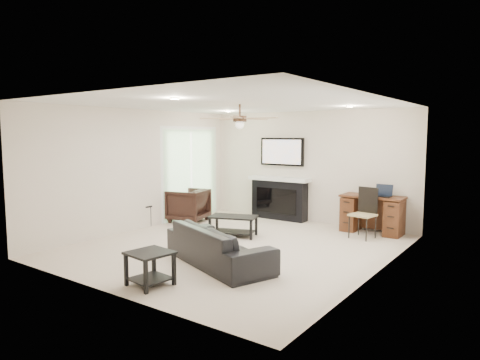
{
  "coord_description": "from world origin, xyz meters",
  "views": [
    {
      "loc": [
        4.37,
        -6.0,
        1.97
      ],
      "look_at": [
        -0.15,
        0.32,
        1.15
      ],
      "focal_mm": 32.0,
      "sensor_mm": 36.0,
      "label": 1
    }
  ],
  "objects_px": {
    "sofa": "(218,245)",
    "armchair": "(188,205)",
    "coffee_table": "(233,226)",
    "desk": "(372,214)",
    "fireplace_unit": "(279,179)"
  },
  "relations": [
    {
      "from": "sofa",
      "to": "coffee_table",
      "type": "height_order",
      "value": "sofa"
    },
    {
      "from": "sofa",
      "to": "desk",
      "type": "height_order",
      "value": "desk"
    },
    {
      "from": "desk",
      "to": "coffee_table",
      "type": "bearing_deg",
      "value": -138.76
    },
    {
      "from": "armchair",
      "to": "fireplace_unit",
      "type": "height_order",
      "value": "fireplace_unit"
    },
    {
      "from": "sofa",
      "to": "fireplace_unit",
      "type": "height_order",
      "value": "fireplace_unit"
    },
    {
      "from": "sofa",
      "to": "coffee_table",
      "type": "xyz_separation_m",
      "value": [
        -0.9,
        1.6,
        -0.1
      ]
    },
    {
      "from": "armchair",
      "to": "coffee_table",
      "type": "xyz_separation_m",
      "value": [
        1.7,
        -0.55,
        -0.18
      ]
    },
    {
      "from": "sofa",
      "to": "armchair",
      "type": "height_order",
      "value": "armchair"
    },
    {
      "from": "sofa",
      "to": "armchair",
      "type": "relative_size",
      "value": 2.47
    },
    {
      "from": "fireplace_unit",
      "to": "desk",
      "type": "height_order",
      "value": "fireplace_unit"
    },
    {
      "from": "coffee_table",
      "to": "desk",
      "type": "distance_m",
      "value": 2.81
    },
    {
      "from": "sofa",
      "to": "fireplace_unit",
      "type": "relative_size",
      "value": 1.07
    },
    {
      "from": "fireplace_unit",
      "to": "desk",
      "type": "relative_size",
      "value": 1.57
    },
    {
      "from": "coffee_table",
      "to": "desk",
      "type": "height_order",
      "value": "desk"
    },
    {
      "from": "sofa",
      "to": "desk",
      "type": "relative_size",
      "value": 1.67
    }
  ]
}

